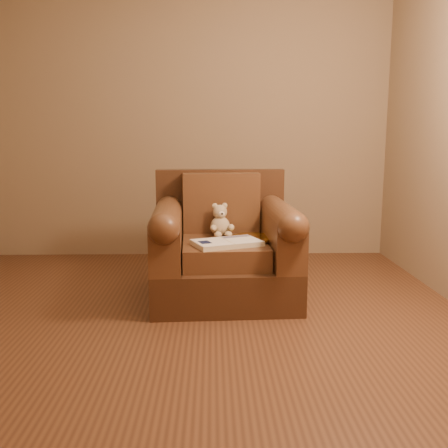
{
  "coord_description": "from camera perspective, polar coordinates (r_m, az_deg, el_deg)",
  "views": [
    {
      "loc": [
        0.24,
        -3.06,
        1.2
      ],
      "look_at": [
        0.33,
        0.52,
        0.57
      ],
      "focal_mm": 40.0,
      "sensor_mm": 36.0,
      "label": 1
    }
  ],
  "objects": [
    {
      "name": "floor",
      "position": [
        3.3,
        -5.61,
        -11.45
      ],
      "size": [
        4.0,
        4.0,
        0.0
      ],
      "primitive_type": "plane",
      "color": "brown",
      "rests_on": "ground"
    },
    {
      "name": "side_table",
      "position": [
        3.73,
        3.38,
        -4.75
      ],
      "size": [
        0.34,
        0.34,
        0.48
      ],
      "color": "gold",
      "rests_on": "floor"
    },
    {
      "name": "armchair",
      "position": [
        3.77,
        -0.07,
        -2.89
      ],
      "size": [
        1.09,
        1.04,
        0.94
      ],
      "rotation": [
        0.0,
        0.0,
        0.05
      ],
      "color": "#412615",
      "rests_on": "floor"
    },
    {
      "name": "guidebook",
      "position": [
        3.51,
        0.34,
        -2.16
      ],
      "size": [
        0.53,
        0.43,
        0.04
      ],
      "rotation": [
        0.0,
        0.0,
        0.38
      ],
      "color": "beige",
      "rests_on": "armchair"
    },
    {
      "name": "teddy_bear",
      "position": [
        3.82,
        -0.39,
        0.06
      ],
      "size": [
        0.19,
        0.22,
        0.26
      ],
      "rotation": [
        0.0,
        0.0,
        0.23
      ],
      "color": "tan",
      "rests_on": "armchair"
    },
    {
      "name": "room",
      "position": [
        3.12,
        -6.17,
        19.37
      ],
      "size": [
        4.02,
        4.02,
        2.71
      ],
      "color": "#937A5A",
      "rests_on": "ground"
    }
  ]
}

